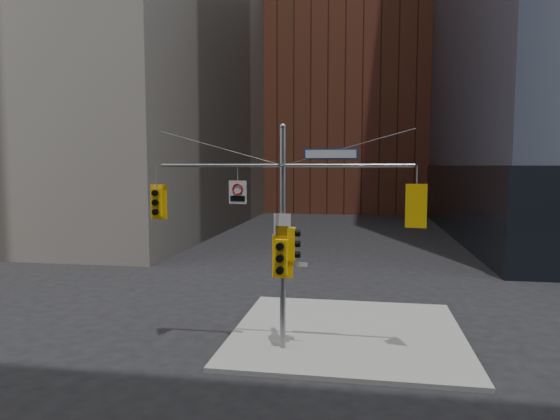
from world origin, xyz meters
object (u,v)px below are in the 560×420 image
(traffic_light_west_arm, at_px, (157,202))
(traffic_light_pole_side, at_px, (293,244))
(signal_assembly, at_px, (283,216))
(regulatory_sign_arm, at_px, (238,192))
(traffic_light_pole_front, at_px, (281,257))
(traffic_light_east_arm, at_px, (416,206))
(street_sign_blade, at_px, (331,154))

(traffic_light_west_arm, bearing_deg, traffic_light_pole_side, -3.25)
(signal_assembly, xyz_separation_m, regulatory_sign_arm, (-1.45, -0.02, 0.76))
(signal_assembly, bearing_deg, traffic_light_pole_side, 1.13)
(signal_assembly, xyz_separation_m, traffic_light_pole_front, (0.00, -0.27, -1.27))
(traffic_light_east_arm, height_order, traffic_light_pole_front, traffic_light_east_arm)
(traffic_light_pole_side, height_order, street_sign_blade, street_sign_blade)
(traffic_light_west_arm, relative_size, traffic_light_east_arm, 0.88)
(signal_assembly, height_order, traffic_light_pole_side, signal_assembly)
(traffic_light_west_arm, relative_size, regulatory_sign_arm, 1.56)
(signal_assembly, relative_size, traffic_light_west_arm, 6.92)
(traffic_light_east_arm, relative_size, regulatory_sign_arm, 1.77)
(traffic_light_pole_front, relative_size, regulatory_sign_arm, 1.87)
(regulatory_sign_arm, bearing_deg, traffic_light_east_arm, 7.91)
(traffic_light_pole_side, relative_size, street_sign_blade, 0.62)
(traffic_light_pole_front, relative_size, street_sign_blade, 0.84)
(traffic_light_pole_side, relative_size, regulatory_sign_arm, 1.39)
(signal_assembly, bearing_deg, street_sign_blade, 0.11)
(traffic_light_pole_front, bearing_deg, traffic_light_pole_side, 42.85)
(signal_assembly, distance_m, traffic_light_west_arm, 4.21)
(traffic_light_east_arm, distance_m, traffic_light_pole_front, 4.40)
(traffic_light_pole_side, bearing_deg, traffic_light_east_arm, -89.19)
(traffic_light_west_arm, relative_size, street_sign_blade, 0.70)
(traffic_light_west_arm, relative_size, traffic_light_pole_front, 0.83)
(traffic_light_east_arm, bearing_deg, traffic_light_west_arm, 6.27)
(traffic_light_east_arm, relative_size, traffic_light_pole_side, 1.28)
(traffic_light_pole_side, xyz_separation_m, regulatory_sign_arm, (-1.78, -0.03, 1.64))
(street_sign_blade, xyz_separation_m, regulatory_sign_arm, (-2.94, -0.02, -1.18))
(signal_assembly, bearing_deg, traffic_light_east_arm, 0.01)
(traffic_light_west_arm, distance_m, regulatory_sign_arm, 2.76)
(traffic_light_east_arm, bearing_deg, traffic_light_pole_front, 10.11)
(traffic_light_pole_side, distance_m, regulatory_sign_arm, 2.42)
(signal_assembly, distance_m, regulatory_sign_arm, 1.64)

